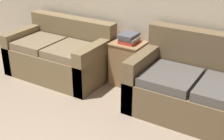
# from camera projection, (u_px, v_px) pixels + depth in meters

# --- Properties ---
(couch_side) EXTENTS (1.52, 0.90, 0.85)m
(couch_side) POSITION_uv_depth(u_px,v_px,m) (61.00, 55.00, 4.80)
(couch_side) COLOR brown
(couch_side) RESTS_ON ground_plane
(side_shelf) EXTENTS (0.45, 0.41, 0.64)m
(side_shelf) POSITION_uv_depth(u_px,v_px,m) (128.00, 63.00, 4.51)
(side_shelf) COLOR olive
(side_shelf) RESTS_ON ground_plane
(book_stack) EXTENTS (0.25, 0.29, 0.13)m
(book_stack) POSITION_uv_depth(u_px,v_px,m) (129.00, 38.00, 4.34)
(book_stack) COLOR #BC3833
(book_stack) RESTS_ON side_shelf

